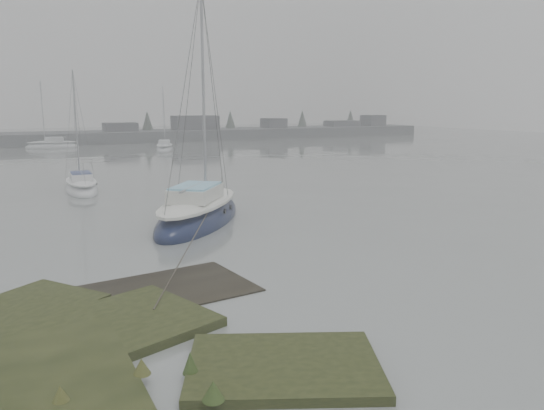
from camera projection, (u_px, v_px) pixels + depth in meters
The scene contains 6 objects.
ground at pixel (66, 176), 36.20m from camera, with size 160.00×160.00×0.00m, color slate.
far_shoreline at pixel (239, 132), 75.94m from camera, with size 60.00×8.00×4.15m.
sailboat_main at pixel (199, 215), 21.84m from camera, with size 6.55×7.32×10.48m.
sailboat_white at pixel (81, 188), 29.67m from camera, with size 1.88×5.18×7.23m.
sailboat_far_b at pixel (165, 149), 55.77m from camera, with size 3.41×5.42×7.27m.
sailboat_far_c at pixel (52, 146), 59.00m from camera, with size 5.80×2.57×7.91m.
Camera 1 is at (-3.80, -8.42, 4.83)m, focal length 35.00 mm.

